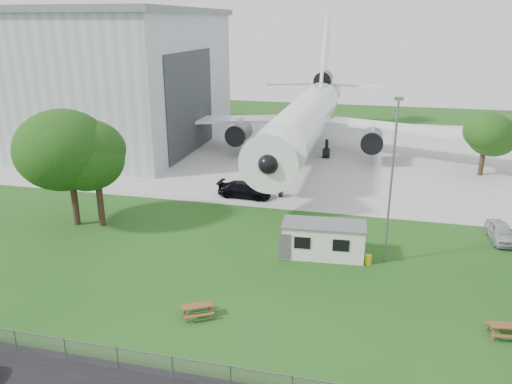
% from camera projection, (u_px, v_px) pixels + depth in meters
% --- Properties ---
extents(ground, '(160.00, 160.00, 0.00)m').
position_uv_depth(ground, '(257.00, 289.00, 33.15)').
color(ground, '#2D5C20').
extents(concrete_apron, '(120.00, 46.00, 0.03)m').
position_uv_depth(concrete_apron, '(323.00, 151.00, 68.05)').
color(concrete_apron, '#B7B7B2').
rests_on(concrete_apron, ground).
extents(hangar, '(43.00, 31.00, 18.55)m').
position_uv_depth(hangar, '(60.00, 76.00, 71.71)').
color(hangar, '#B2B7BC').
rests_on(hangar, ground).
extents(airliner, '(46.36, 47.73, 17.69)m').
position_uv_depth(airliner, '(307.00, 115.00, 64.82)').
color(airliner, white).
rests_on(airliner, ground).
extents(site_cabin, '(6.84, 3.15, 2.62)m').
position_uv_depth(site_cabin, '(324.00, 240.00, 37.51)').
color(site_cabin, silver).
rests_on(site_cabin, ground).
extents(picnic_west, '(2.31, 2.21, 0.76)m').
position_uv_depth(picnic_west, '(198.00, 316.00, 30.10)').
color(picnic_west, brown).
rests_on(picnic_west, ground).
extents(picnic_east, '(1.98, 1.72, 0.76)m').
position_uv_depth(picnic_east, '(504.00, 336.00, 28.17)').
color(picnic_east, brown).
rests_on(picnic_east, ground).
extents(lamp_mast, '(0.16, 0.16, 12.00)m').
position_uv_depth(lamp_mast, '(391.00, 184.00, 35.05)').
color(lamp_mast, slate).
rests_on(lamp_mast, ground).
extents(tree_west_big, '(8.48, 8.48, 10.80)m').
position_uv_depth(tree_west_big, '(69.00, 152.00, 41.62)').
color(tree_west_big, '#382619').
rests_on(tree_west_big, ground).
extents(tree_west_small, '(7.01, 7.01, 9.72)m').
position_uv_depth(tree_west_small, '(95.00, 156.00, 41.53)').
color(tree_west_small, '#382619').
rests_on(tree_west_small, ground).
extents(tree_far_apron, '(6.21, 6.21, 8.06)m').
position_uv_depth(tree_far_apron, '(486.00, 133.00, 56.05)').
color(tree_far_apron, '#382619').
rests_on(tree_far_apron, ground).
extents(car_ne_hatch, '(2.02, 4.38, 1.45)m').
position_uv_depth(car_ne_hatch, '(501.00, 232.00, 40.25)').
color(car_ne_hatch, '#AEB0B6').
rests_on(car_ne_hatch, ground).
extents(car_apron_van, '(5.46, 2.41, 1.56)m').
position_uv_depth(car_apron_van, '(244.00, 190.00, 50.17)').
color(car_apron_van, black).
rests_on(car_apron_van, ground).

